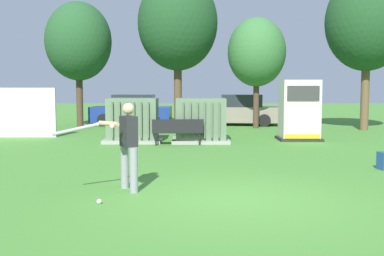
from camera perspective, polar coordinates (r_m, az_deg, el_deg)
ground_plane at (r=8.64m, az=5.37°, el=-8.71°), size 96.00×96.00×0.00m
transformer_west at (r=17.45m, az=-7.05°, el=0.90°), size 2.10×1.70×1.62m
transformer_mid_west at (r=17.26m, az=1.23°, el=0.89°), size 2.10×1.70×1.62m
generator_enclosure at (r=18.34m, az=13.12°, el=2.10°), size 1.60×1.40×2.30m
park_bench at (r=16.36m, az=-1.60°, el=-0.23°), size 1.83×0.54×0.92m
batter at (r=9.27m, az=-7.90°, el=-1.67°), size 1.51×1.05×1.74m
sports_ball at (r=8.46m, az=-11.11°, el=-8.78°), size 0.09×0.09×0.09m
tree_left at (r=23.97m, az=-13.54°, el=10.21°), size 3.24×3.24×6.19m
tree_center_left at (r=23.43m, az=-1.59°, el=12.65°), size 3.91×3.91×7.48m
tree_center_right at (r=23.21m, az=8.07°, el=9.14°), size 2.83×2.83×5.40m
tree_right at (r=23.50m, az=20.79°, el=12.01°), size 3.82×3.82×7.31m
parked_car_leftmost at (r=25.01m, az=-7.18°, el=2.09°), size 4.26×2.05×1.62m
parked_car_left_of_center at (r=24.90m, az=6.01°, el=2.09°), size 4.36×2.27×1.62m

